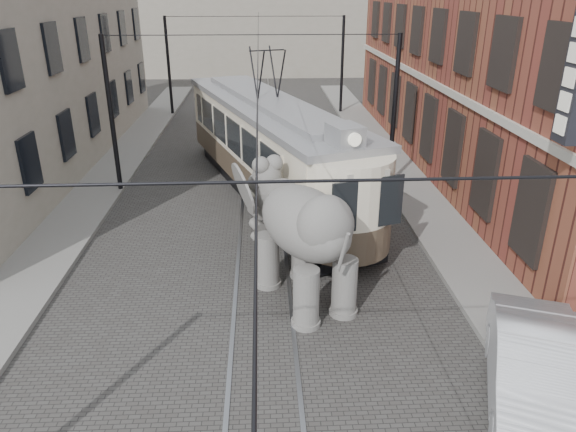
{
  "coord_description": "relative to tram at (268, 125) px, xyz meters",
  "views": [
    {
      "loc": [
        0.06,
        -14.37,
        7.49
      ],
      "look_at": [
        0.69,
        -1.73,
        2.1
      ],
      "focal_mm": 33.39,
      "sensor_mm": 36.0,
      "label": 1
    }
  ],
  "objects": [
    {
      "name": "ground",
      "position": [
        -0.31,
        -5.49,
        -2.76
      ],
      "size": [
        120.0,
        120.0,
        0.0
      ],
      "primitive_type": "plane",
      "color": "#3C3A37"
    },
    {
      "name": "tram_rails",
      "position": [
        -0.31,
        -5.49,
        -2.74
      ],
      "size": [
        1.54,
        80.0,
        0.02
      ],
      "primitive_type": null,
      "color": "slate",
      "rests_on": "ground"
    },
    {
      "name": "sidewalk_right",
      "position": [
        5.69,
        -5.49,
        -2.68
      ],
      "size": [
        2.0,
        60.0,
        0.15
      ],
      "primitive_type": "cube",
      "color": "slate",
      "rests_on": "ground"
    },
    {
      "name": "sidewalk_left",
      "position": [
        -6.81,
        -5.49,
        -2.68
      ],
      "size": [
        2.0,
        60.0,
        0.15
      ],
      "primitive_type": "cube",
      "color": "slate",
      "rests_on": "ground"
    },
    {
      "name": "brick_building",
      "position": [
        10.69,
        3.51,
        3.24
      ],
      "size": [
        8.0,
        26.0,
        12.0
      ],
      "primitive_type": "cube",
      "color": "maroon",
      "rests_on": "ground"
    },
    {
      "name": "stucco_building",
      "position": [
        -11.31,
        4.51,
        2.24
      ],
      "size": [
        7.0,
        24.0,
        10.0
      ],
      "primitive_type": "cube",
      "color": "gray",
      "rests_on": "ground"
    },
    {
      "name": "catenary",
      "position": [
        -0.51,
        -0.49,
        0.24
      ],
      "size": [
        11.0,
        30.2,
        6.0
      ],
      "primitive_type": null,
      "color": "black",
      "rests_on": "ground"
    },
    {
      "name": "tram",
      "position": [
        0.0,
        0.0,
        0.0
      ],
      "size": [
        7.21,
        14.08,
        5.51
      ],
      "primitive_type": null,
      "rotation": [
        0.0,
        0.0,
        0.33
      ],
      "color": "beige",
      "rests_on": "ground"
    },
    {
      "name": "elephant",
      "position": [
        0.78,
        -7.83,
        -1.08
      ],
      "size": [
        5.02,
        6.24,
        3.35
      ],
      "primitive_type": null,
      "rotation": [
        0.0,
        0.0,
        0.43
      ],
      "color": "#64615D",
      "rests_on": "ground"
    },
    {
      "name": "parked_car",
      "position": [
        4.87,
        -11.98,
        -1.98
      ],
      "size": [
        3.2,
        4.98,
        1.55
      ],
      "primitive_type": "imported",
      "rotation": [
        0.0,
        0.0,
        -0.36
      ],
      "color": "silver",
      "rests_on": "ground"
    }
  ]
}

